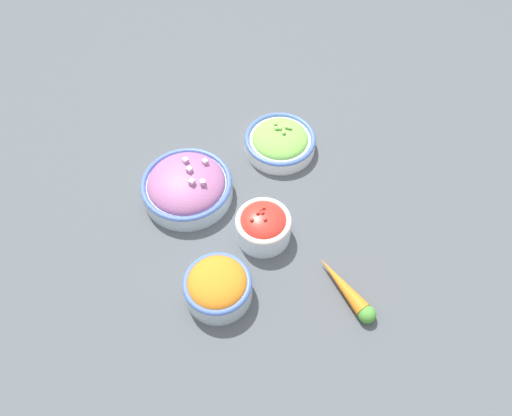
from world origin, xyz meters
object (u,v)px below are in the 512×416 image
Objects in this scene: bowl_red_onion at (187,186)px; loose_carrot at (347,291)px; bowl_carrots at (218,286)px; bowl_lettuce at (280,141)px; bowl_cherry_tomatoes at (263,225)px.

loose_carrot is (0.33, 0.24, -0.02)m from bowl_red_onion.
bowl_red_onion is 1.51× the size of bowl_carrots.
bowl_red_onion is at bearing -179.24° from bowl_carrots.
bowl_carrots reaches higher than bowl_lettuce.
bowl_red_onion reaches higher than bowl_lettuce.
bowl_cherry_tomatoes is 0.69× the size of bowl_lettuce.
bowl_cherry_tomatoes is at bearing -26.88° from bowl_lettuce.
loose_carrot is at bearing 36.41° from bowl_red_onion.
bowl_red_onion reaches higher than bowl_carrots.
bowl_cherry_tomatoes is at bearing 40.28° from bowl_red_onion.
bowl_lettuce is at bearing -16.15° from loose_carrot.
bowl_red_onion is 0.25m from bowl_carrots.
bowl_red_onion reaches higher than loose_carrot.
bowl_red_onion is 1.25× the size of loose_carrot.
bowl_carrots is (0.32, -0.23, 0.01)m from bowl_lettuce.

